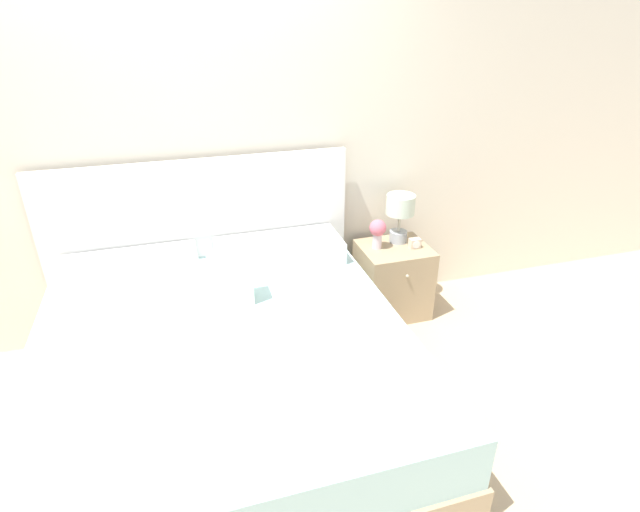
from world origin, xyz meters
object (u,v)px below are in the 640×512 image
Objects in this scene: alarm_clock at (415,243)px; bed at (225,367)px; nightstand at (392,280)px; table_lamp at (400,211)px; flower_vase at (378,231)px.

bed is at bearing -155.75° from alarm_clock.
nightstand is 1.49× the size of table_lamp.
nightstand is at bearing -126.03° from table_lamp.
nightstand is at bearing 160.59° from alarm_clock.
table_lamp is 0.25m from alarm_clock.
flower_vase is at bearing 164.15° from alarm_clock.
bed reaches higher than table_lamp.
table_lamp is (0.06, 0.08, 0.50)m from nightstand.
nightstand is (1.28, 0.68, -0.04)m from bed.
alarm_clock reaches higher than nightstand.
bed reaches higher than nightstand.
table_lamp is 0.22m from flower_vase.
flower_vase reaches higher than alarm_clock.
alarm_clock is (1.41, 0.63, 0.25)m from bed.
table_lamp reaches higher than alarm_clock.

